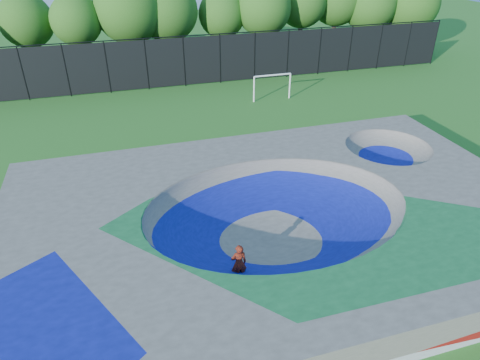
% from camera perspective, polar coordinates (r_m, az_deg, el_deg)
% --- Properties ---
extents(ground, '(120.00, 120.00, 0.00)m').
position_cam_1_polar(ground, '(18.32, 4.79, -7.21)').
color(ground, '#23631B').
rests_on(ground, ground).
extents(skate_deck, '(22.00, 14.00, 1.50)m').
position_cam_1_polar(skate_deck, '(17.88, 4.89, -5.30)').
color(skate_deck, gray).
rests_on(skate_deck, ground).
extents(skater, '(0.59, 0.39, 1.61)m').
position_cam_1_polar(skater, '(15.62, -0.16, -11.04)').
color(skater, red).
rests_on(skater, ground).
extents(skateboard, '(0.79, 0.25, 0.05)m').
position_cam_1_polar(skateboard, '(16.14, -0.15, -13.12)').
color(skateboard, black).
rests_on(skateboard, ground).
extents(soccer_goal, '(2.98, 0.12, 1.97)m').
position_cam_1_polar(soccer_goal, '(32.78, 4.33, 12.85)').
color(soccer_goal, white).
rests_on(soccer_goal, ground).
extents(fence, '(48.09, 0.09, 4.04)m').
position_cam_1_polar(fence, '(36.04, -7.47, 15.52)').
color(fence, black).
rests_on(fence, ground).
extents(treeline, '(53.29, 7.11, 8.46)m').
position_cam_1_polar(treeline, '(40.54, -4.82, 21.54)').
color(treeline, '#4E3727').
rests_on(treeline, ground).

